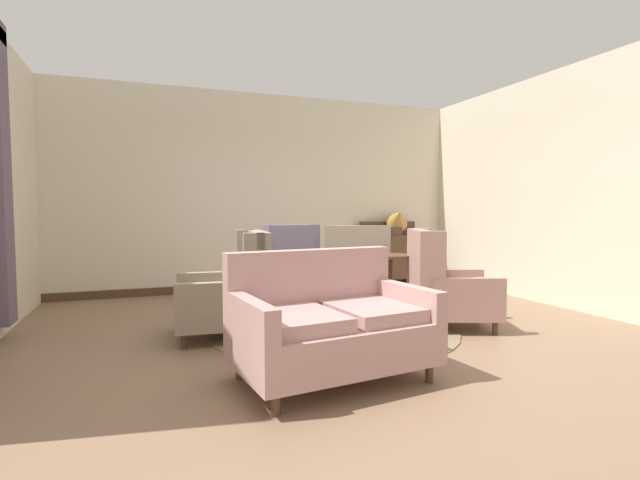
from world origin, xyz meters
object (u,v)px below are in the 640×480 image
Objects in this scene: armchair_beside_settee at (357,272)px; armchair_far_left at (232,293)px; side_table at (390,280)px; gramophone at (397,219)px; sideboard at (392,256)px; coffee_table at (336,291)px; armchair_foreground_right at (283,271)px; settee at (330,325)px; porcelain_vase at (333,269)px; armchair_back_corner at (444,287)px.

armchair_beside_settee reaches higher than armchair_far_left.
gramophone reaches higher than side_table.
gramophone reaches higher than sideboard.
armchair_far_left is (-1.10, 0.09, 0.03)m from coffee_table.
armchair_foreground_right is at bearing 151.16° from armchair_far_left.
settee is 1.28× the size of armchair_beside_settee.
armchair_beside_settee reaches higher than porcelain_vase.
coffee_table is 1.47m from armchair_foreground_right.
coffee_table is 1.17m from armchair_back_corner.
sideboard reaches higher than armchair_beside_settee.
settee is 2.88m from armchair_foreground_right.
armchair_back_corner reaches higher than coffee_table.
armchair_far_left is at bearing 46.75° from armchair_foreground_right.
armchair_foreground_right reaches higher than side_table.
porcelain_vase is 0.32× the size of armchair_far_left.
porcelain_vase is 0.31× the size of armchair_foreground_right.
coffee_table is 0.82m from side_table.
side_table is at bearing 17.19° from porcelain_vase.
armchair_foreground_right is (-0.12, 1.49, -0.19)m from porcelain_vase.
armchair_foreground_right is at bearing 73.92° from settee.
armchair_beside_settee is 1.99m from gramophone.
porcelain_vase is 1.49m from settee.
settee is (-0.57, -1.35, -0.24)m from porcelain_vase.
armchair_back_corner is (2.21, -0.45, 0.00)m from armchair_far_left.
armchair_beside_settee is 0.85m from side_table.
coffee_table is at bearing 58.90° from settee.
side_table is at bearing 50.59° from armchair_back_corner.
settee is at bearing 71.94° from armchair_foreground_right.
gramophone reaches higher than settee.
gramophone is (2.72, 3.75, 0.71)m from settee.
armchair_far_left is at bearing 101.18° from settee.
porcelain_vase is 0.58× the size of gramophone.
sideboard is 0.63m from gramophone.
settee is 1.43× the size of armchair_far_left.
armchair_foreground_right reaches higher than coffee_table.
coffee_table is at bearing 87.44° from armchair_foreground_right.
settee is 4.68m from sideboard.
armchair_back_corner is (1.73, 1.02, 0.03)m from settee.
coffee_table is at bearing 93.57° from armchair_back_corner.
gramophone is (2.15, 2.39, 0.47)m from porcelain_vase.
armchair_far_left is (-1.05, 0.11, -0.21)m from porcelain_vase.
armchair_foreground_right is 2.53m from gramophone.
settee is at bearing 23.61° from armchair_far_left.
settee is 2.03× the size of side_table.
coffee_table is 1.51m from settee.
side_table is at bearing 99.81° from armchair_far_left.
armchair_back_corner is 0.68m from side_table.
porcelain_vase is at bearing -131.96° from gramophone.
side_table is (0.83, 0.26, -0.20)m from porcelain_vase.
side_table is (1.40, 1.61, 0.04)m from settee.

